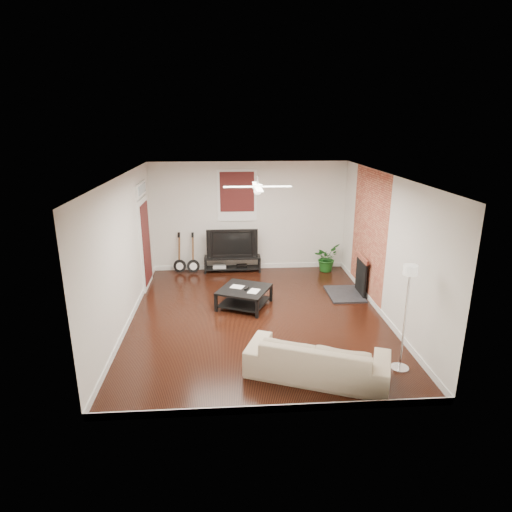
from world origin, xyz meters
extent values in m
cube|color=black|center=(0.00, 0.00, 0.00)|extent=(5.00, 6.00, 0.01)
cube|color=white|center=(0.00, 0.00, 2.80)|extent=(5.00, 6.00, 0.01)
cube|color=silver|center=(0.00, 3.00, 1.40)|extent=(5.00, 0.01, 2.80)
cube|color=silver|center=(0.00, -3.00, 1.40)|extent=(5.00, 0.01, 2.80)
cube|color=silver|center=(-2.50, 0.00, 1.40)|extent=(0.01, 6.00, 2.80)
cube|color=silver|center=(2.50, 0.00, 1.40)|extent=(0.01, 6.00, 2.80)
cube|color=#A94836|center=(2.49, 1.00, 1.40)|extent=(0.02, 2.20, 2.80)
cube|color=black|center=(2.20, 1.00, 0.46)|extent=(0.80, 1.10, 0.92)
cube|color=#3C1110|center=(-0.30, 2.97, 1.95)|extent=(1.00, 0.06, 1.30)
cube|color=white|center=(-2.46, 1.90, 1.25)|extent=(0.08, 1.00, 2.50)
cube|color=black|center=(-0.45, 2.78, 0.20)|extent=(1.45, 0.39, 0.40)
imported|color=black|center=(-0.45, 2.80, 0.78)|extent=(1.30, 0.17, 0.75)
cube|color=black|center=(-0.24, 0.54, 0.20)|extent=(1.26, 1.26, 0.40)
imported|color=tan|center=(0.75, -2.16, 0.31)|extent=(2.29, 1.55, 0.62)
imported|color=#175117|center=(1.99, 2.66, 0.36)|extent=(0.84, 0.85, 0.71)
camera|label=1|loc=(-0.58, -7.86, 3.73)|focal=30.24mm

